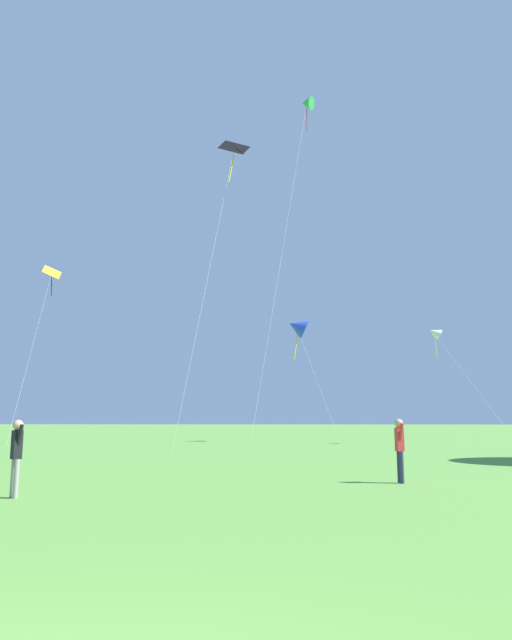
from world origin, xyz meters
name	(u,v)px	position (x,y,z in m)	size (l,w,h in m)	color
kite_blue_delta	(297,327)	(1.24, 40.52, 8.24)	(3.49, 7.12, 9.18)	blue
kite_white_distant	(435,333)	(10.27, 37.03, 7.18)	(2.21, 10.52, 7.71)	white
kite_black_large	(232,158)	(-3.10, 36.15, 19.49)	(3.00, 9.97, 21.23)	black
kite_yellow_diamond	(50,280)	(-18.49, 42.62, 12.63)	(3.39, 11.78, 13.99)	yellow
kite_green_small	(307,104)	(2.06, 34.09, 22.14)	(3.71, 8.24, 22.73)	green
person_far_back	(400,444)	(3.92, 12.99, 0.94)	(0.22, 0.51, 1.57)	#2D3351
person_near_tree	(16,451)	(-4.28, 9.53, 0.93)	(0.41, 0.40, 1.55)	gray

